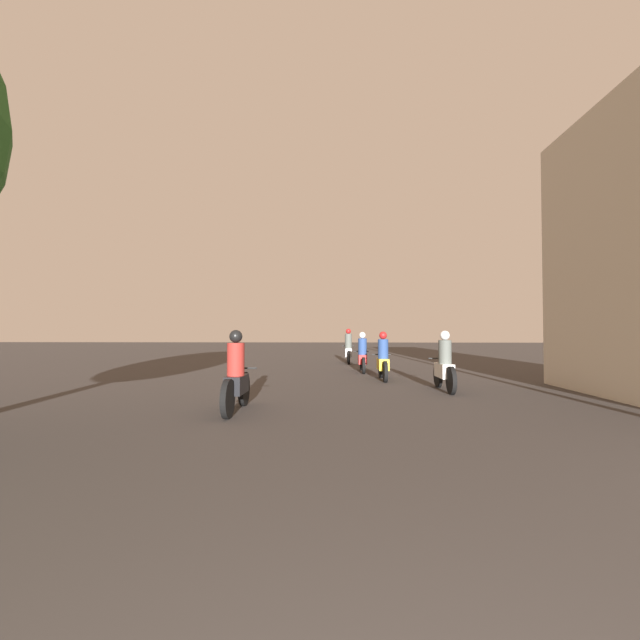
% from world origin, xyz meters
% --- Properties ---
extents(motorcycle_black, '(0.60, 1.98, 1.53)m').
position_xyz_m(motorcycle_black, '(-2.27, 7.61, 0.62)').
color(motorcycle_black, black).
rests_on(motorcycle_black, ground_plane).
extents(motorcycle_white, '(0.60, 2.00, 1.52)m').
position_xyz_m(motorcycle_white, '(2.32, 10.62, 0.61)').
color(motorcycle_white, black).
rests_on(motorcycle_white, ground_plane).
extents(motorcycle_yellow, '(0.60, 1.94, 1.50)m').
position_xyz_m(motorcycle_yellow, '(1.03, 13.02, 0.60)').
color(motorcycle_yellow, black).
rests_on(motorcycle_yellow, ground_plane).
extents(motorcycle_red, '(0.60, 2.08, 1.49)m').
position_xyz_m(motorcycle_red, '(0.56, 15.70, 0.60)').
color(motorcycle_red, black).
rests_on(motorcycle_red, ground_plane).
extents(motorcycle_silver, '(0.60, 1.96, 1.64)m').
position_xyz_m(motorcycle_silver, '(0.15, 19.90, 0.66)').
color(motorcycle_silver, black).
rests_on(motorcycle_silver, ground_plane).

